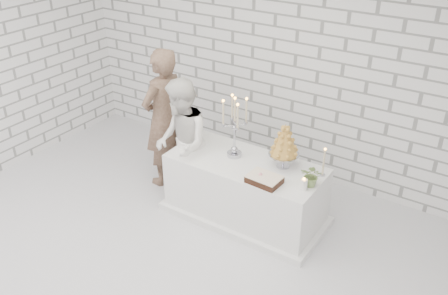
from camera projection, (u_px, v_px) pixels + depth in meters
ground at (155, 263)px, 5.22m from camera, size 6.00×5.00×0.01m
wall_back at (273, 62)px, 6.33m from camera, size 6.00×0.01×3.00m
cake_table at (245, 190)px, 5.76m from camera, size 1.80×0.80×0.75m
groom at (164, 118)px, 6.22m from camera, size 0.50×0.71×1.83m
bride at (182, 143)px, 5.88m from camera, size 0.97×0.98×1.60m
candelabra at (235, 127)px, 5.53m from camera, size 0.30×0.30×0.74m
croquembouche at (284, 146)px, 5.37m from camera, size 0.42×0.42×0.53m
chocolate_cake at (264, 179)px, 5.19m from camera, size 0.36×0.27×0.08m
pillar_candle at (304, 184)px, 5.07m from camera, size 0.09×0.09×0.12m
extra_taper at (324, 163)px, 5.26m from camera, size 0.07×0.07×0.32m
flowers at (312, 176)px, 5.10m from camera, size 0.24×0.22×0.25m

